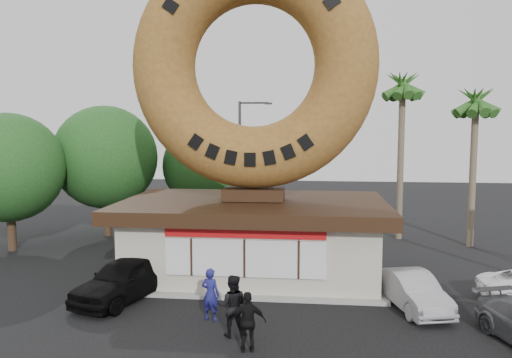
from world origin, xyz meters
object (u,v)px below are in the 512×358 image
Objects in this scene: giant_donut at (254,66)px; car_black at (124,279)px; donut_shop at (254,235)px; street_lamp at (242,158)px; person_left at (210,294)px; car_silver at (413,291)px; person_right at (248,322)px; person_center at (232,306)px.

giant_donut is 2.24× the size of car_black.
street_lamp reaches higher than donut_shop.
street_lamp reaches higher than person_left.
street_lamp is 15.66m from person_left.
street_lamp is at bearing 106.76° from car_silver.
donut_shop is at bearing 137.12° from car_silver.
giant_donut is at bearing -82.85° from person_left.
donut_shop is 7.46m from person_right.
street_lamp is 16.00m from car_silver.
person_left is 3.96m from car_black.
donut_shop is 2.45× the size of car_black.
donut_shop is 1.09× the size of giant_donut.
street_lamp reaches higher than person_center.
donut_shop is 5.33m from person_left.
person_center is at bearing -89.46° from giant_donut.
donut_shop is 6.42× the size of person_right.
car_black is (-4.51, 2.85, -0.18)m from person_center.
giant_donut is at bearing -79.49° from street_lamp.
giant_donut reaches higher than person_left.
person_left is at bearing -6.43° from car_black.
person_right is (2.52, -17.39, -3.61)m from street_lamp.
street_lamp is 17.94m from person_right.
giant_donut is at bearing -91.54° from person_center.
giant_donut is 5.82× the size of person_left.
person_center is at bearing -13.90° from car_black.
person_right is at bearing -84.83° from giant_donut.
giant_donut reaches higher than street_lamp.
person_center is 0.50× the size of car_silver.
street_lamp reaches higher than person_right.
person_right is (0.67, -7.39, -8.06)m from giant_donut.
person_center is (0.06, -6.39, -7.97)m from giant_donut.
car_black is at bearing -8.29° from person_left.
person_center is (0.06, -6.38, -0.81)m from donut_shop.
person_left is at bearing -65.20° from person_right.
person_left is 2.67m from person_right.
person_center is 0.42× the size of car_black.
person_left is at bearing -178.95° from car_silver.
person_right is at bearing -81.74° from street_lamp.
car_black is (-2.60, -13.54, -3.70)m from street_lamp.
car_black is 1.18× the size of car_silver.
person_center is 6.71m from car_silver.
street_lamp reaches higher than car_silver.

